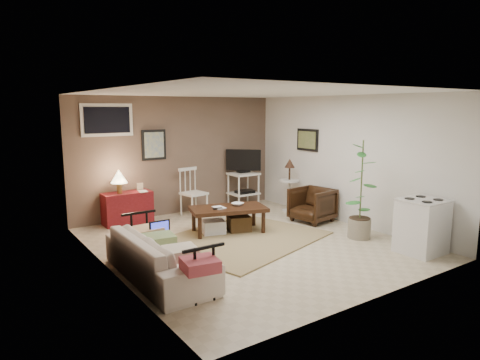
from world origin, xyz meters
TOP-DOWN VIEW (x-y plane):
  - floor at (0.00, 0.00)m, footprint 5.00×5.00m
  - art_back at (-0.55, 2.48)m, footprint 0.50×0.03m
  - art_right at (2.23, 1.05)m, footprint 0.03×0.60m
  - window at (-1.45, 2.48)m, footprint 0.96×0.03m
  - rug at (0.00, 0.23)m, footprint 3.06×2.71m
  - coffee_table at (0.01, 0.66)m, footprint 1.44×1.01m
  - sofa at (-1.80, -0.52)m, footprint 0.58×1.97m
  - sofa_pillows at (-1.75, -0.75)m, footprint 0.38×1.88m
  - sofa_end_rails at (-1.69, -0.52)m, footprint 0.53×1.97m
  - laptop at (-1.61, -0.18)m, footprint 0.30×0.22m
  - red_console at (-1.23, 2.27)m, footprint 0.91×0.40m
  - spindle_chair at (0.11, 2.11)m, footprint 0.50×0.50m
  - tv_stand at (1.39, 2.16)m, footprint 0.61×0.55m
  - side_table at (1.94, 1.27)m, footprint 0.42×0.42m
  - armchair at (1.78, 0.40)m, footprint 0.75×0.79m
  - potted_plant at (1.69, -0.83)m, footprint 0.42×0.42m
  - stove at (1.87, -1.86)m, footprint 0.64×0.59m
  - bowl at (0.22, 0.67)m, footprint 0.21×0.11m
  - book_table at (-0.24, 0.69)m, footprint 0.17×0.03m
  - book_console at (-1.02, 2.14)m, footprint 0.15×0.04m

SIDE VIEW (x-z plane):
  - floor at x=0.00m, z-range 0.00..0.00m
  - rug at x=0.00m, z-range 0.00..0.02m
  - coffee_table at x=0.01m, z-range 0.03..0.52m
  - sofa_end_rails at x=-1.69m, z-range 0.00..0.66m
  - armchair at x=1.78m, z-range 0.00..0.72m
  - red_console at x=-1.23m, z-range -0.16..0.88m
  - sofa at x=-1.80m, z-range 0.00..0.77m
  - stove at x=1.87m, z-range 0.00..0.83m
  - spindle_chair at x=0.11m, z-range -0.03..0.94m
  - sofa_pillows at x=-1.75m, z-range 0.41..0.54m
  - laptop at x=-1.61m, z-range 0.40..0.60m
  - bowl at x=0.22m, z-range 0.47..0.67m
  - book_table at x=-0.24m, z-range 0.47..0.70m
  - tv_stand at x=1.39m, z-range 0.04..1.32m
  - side_table at x=1.94m, z-range 0.13..1.26m
  - book_console at x=-1.02m, z-range 0.60..0.81m
  - potted_plant at x=1.69m, z-range 0.05..1.73m
  - art_back at x=-0.55m, z-range 1.15..1.75m
  - art_right at x=2.23m, z-range 1.29..1.75m
  - window at x=-1.45m, z-range 1.65..2.25m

